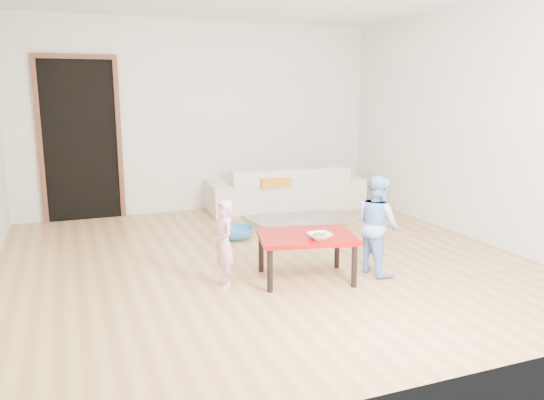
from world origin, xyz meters
TOP-DOWN VIEW (x-y plane):
  - floor at (0.00, 0.00)m, footprint 5.00×5.00m
  - back_wall at (0.00, 2.50)m, footprint 5.00×0.02m
  - right_wall at (2.50, 0.00)m, footprint 0.02×5.00m
  - doorway at (-1.60, 2.48)m, footprint 1.02×0.08m
  - sofa at (1.06, 2.05)m, footprint 2.21×0.99m
  - cushion at (0.75, 1.79)m, footprint 0.49×0.45m
  - red_table at (0.15, -0.65)m, footprint 0.94×0.78m
  - bowl at (0.19, -0.83)m, footprint 0.20×0.20m
  - broccoli at (0.19, -0.83)m, footprint 0.12×0.12m
  - child_pink at (-0.58, -0.56)m, footprint 0.19×0.29m
  - child_blue at (0.83, -0.73)m, footprint 0.40×0.49m
  - basin at (-0.04, 0.84)m, footprint 0.42×0.42m
  - blanket at (0.91, 1.36)m, footprint 1.25×1.08m

SIDE VIEW (x-z plane):
  - floor at x=0.00m, z-range -0.01..0.01m
  - blanket at x=0.91m, z-range 0.00..0.06m
  - basin at x=-0.04m, z-range 0.00..0.13m
  - red_table at x=0.15m, z-range 0.00..0.42m
  - sofa at x=1.06m, z-range 0.00..0.63m
  - child_pink at x=-0.58m, z-range 0.00..0.76m
  - bowl at x=0.19m, z-range 0.42..0.47m
  - broccoli at x=0.19m, z-range 0.42..0.47m
  - child_blue at x=0.83m, z-range 0.00..0.92m
  - cushion at x=0.75m, z-range 0.42..0.53m
  - doorway at x=-1.60m, z-range -0.03..2.08m
  - back_wall at x=0.00m, z-range 0.00..2.60m
  - right_wall at x=2.50m, z-range 0.00..2.60m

